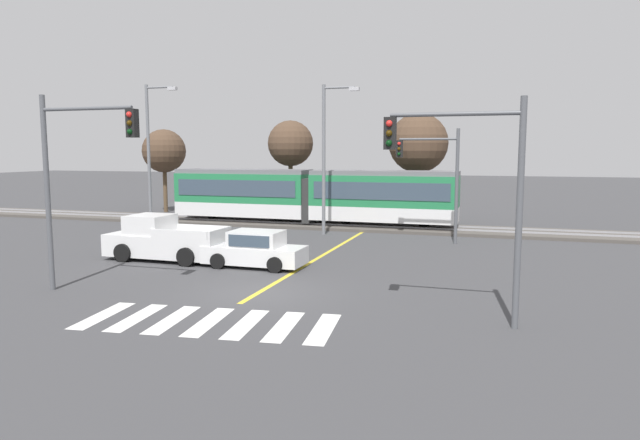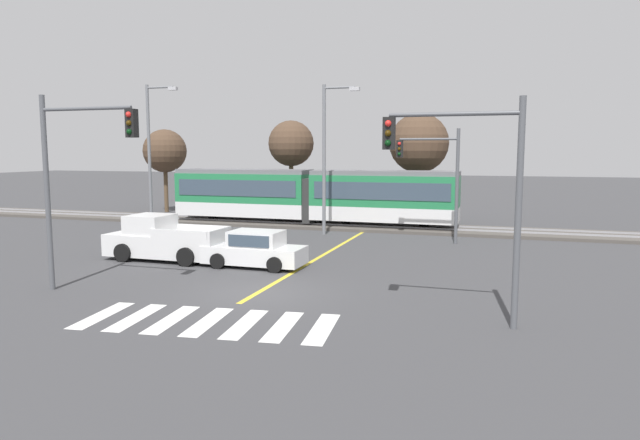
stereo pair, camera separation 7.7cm
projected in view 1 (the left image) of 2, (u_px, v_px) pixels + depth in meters
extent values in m
plane|color=#3D3D3F|center=(258.00, 293.00, 19.36)|extent=(200.00, 200.00, 0.00)
cube|color=#4C4742|center=(369.00, 227.00, 35.72)|extent=(120.00, 4.00, 0.18)
cube|color=#939399|center=(367.00, 226.00, 35.02)|extent=(120.00, 0.08, 0.10)
cube|color=#939399|center=(372.00, 223.00, 36.39)|extent=(120.00, 0.08, 0.10)
cube|color=silver|center=(244.00, 209.00, 38.19)|extent=(9.00, 2.60, 0.90)
cube|color=#237A47|center=(244.00, 188.00, 38.02)|extent=(9.00, 2.60, 1.90)
cube|color=#384756|center=(235.00, 188.00, 36.76)|extent=(8.28, 0.04, 1.04)
cube|color=slate|center=(243.00, 171.00, 37.89)|extent=(9.00, 2.39, 0.28)
cylinder|color=black|center=(278.00, 216.00, 37.50)|extent=(0.70, 0.20, 0.70)
cylinder|color=black|center=(211.00, 214.00, 38.98)|extent=(0.70, 0.20, 0.70)
cube|color=silver|center=(384.00, 213.00, 35.35)|extent=(9.00, 2.60, 0.90)
cube|color=#237A47|center=(384.00, 191.00, 35.18)|extent=(9.00, 2.60, 1.90)
cube|color=#384756|center=(380.00, 191.00, 33.92)|extent=(8.28, 0.04, 1.04)
cube|color=slate|center=(384.00, 173.00, 35.05)|extent=(9.00, 2.39, 0.28)
cylinder|color=black|center=(424.00, 222.00, 34.66)|extent=(0.70, 0.20, 0.70)
cylinder|color=black|center=(345.00, 219.00, 36.14)|extent=(0.70, 0.20, 0.70)
cube|color=#2D2D2D|center=(311.00, 200.00, 36.68)|extent=(0.50, 2.34, 2.80)
cube|color=silver|center=(103.00, 315.00, 16.73)|extent=(0.87, 2.85, 0.01)
cube|color=silver|center=(137.00, 317.00, 16.52)|extent=(0.87, 2.85, 0.01)
cube|color=silver|center=(173.00, 319.00, 16.31)|extent=(0.87, 2.85, 0.01)
cube|color=silver|center=(209.00, 322.00, 16.10)|extent=(0.87, 2.85, 0.01)
cube|color=silver|center=(246.00, 324.00, 15.89)|extent=(0.87, 2.85, 0.01)
cube|color=silver|center=(284.00, 326.00, 15.68)|extent=(0.87, 2.85, 0.01)
cube|color=silver|center=(323.00, 329.00, 15.47)|extent=(0.87, 2.85, 0.01)
cube|color=gold|center=(319.00, 257.00, 25.92)|extent=(0.20, 16.74, 0.01)
cube|color=silver|center=(255.00, 254.00, 23.74)|extent=(4.21, 1.73, 0.72)
cube|color=silver|center=(257.00, 238.00, 23.62)|extent=(2.11, 1.53, 0.64)
cube|color=#384756|center=(235.00, 237.00, 23.93)|extent=(0.11, 1.43, 0.52)
cube|color=#384756|center=(249.00, 241.00, 22.89)|extent=(1.79, 0.05, 0.48)
cylinder|color=black|center=(218.00, 261.00, 23.34)|extent=(0.64, 0.22, 0.64)
cylinder|color=black|center=(236.00, 254.00, 24.95)|extent=(0.64, 0.22, 0.64)
cylinder|color=black|center=(275.00, 265.00, 22.57)|extent=(0.64, 0.22, 0.64)
cylinder|color=black|center=(290.00, 257.00, 24.18)|extent=(0.64, 0.22, 0.64)
cube|color=silver|center=(167.00, 245.00, 25.21)|extent=(5.42, 2.01, 0.96)
cube|color=silver|center=(150.00, 224.00, 25.35)|extent=(1.72, 1.86, 0.84)
cube|color=#384756|center=(136.00, 223.00, 25.58)|extent=(0.12, 1.69, 0.66)
cube|color=silver|center=(179.00, 234.00, 23.89)|extent=(2.70, 0.15, 0.36)
cube|color=silver|center=(201.00, 229.00, 25.62)|extent=(2.70, 0.15, 0.36)
cube|color=silver|center=(220.00, 233.00, 24.32)|extent=(0.14, 1.96, 0.36)
cylinder|color=black|center=(123.00, 253.00, 24.80)|extent=(0.80, 0.29, 0.80)
cylinder|color=black|center=(150.00, 246.00, 26.65)|extent=(0.80, 0.29, 0.80)
cylinder|color=black|center=(186.00, 257.00, 23.83)|extent=(0.80, 0.29, 0.80)
cylinder|color=black|center=(209.00, 249.00, 25.68)|extent=(0.80, 0.29, 0.80)
cylinder|color=#515459|center=(519.00, 215.00, 15.13)|extent=(0.18, 0.18, 6.22)
cylinder|color=#515459|center=(455.00, 114.00, 15.33)|extent=(3.50, 0.12, 0.12)
cube|color=black|center=(390.00, 133.00, 15.91)|extent=(0.32, 0.28, 0.90)
sphere|color=red|center=(389.00, 123.00, 15.74)|extent=(0.18, 0.18, 0.18)
sphere|color=#3A2706|center=(389.00, 133.00, 15.77)|extent=(0.18, 0.18, 0.18)
sphere|color=black|center=(389.00, 143.00, 15.80)|extent=(0.18, 0.18, 0.18)
cylinder|color=#515459|center=(47.00, 194.00, 19.44)|extent=(0.18, 0.18, 6.67)
cylinder|color=#515459|center=(86.00, 109.00, 18.58)|extent=(3.50, 0.12, 0.12)
cube|color=black|center=(132.00, 123.00, 18.12)|extent=(0.32, 0.28, 0.90)
sphere|color=red|center=(129.00, 114.00, 17.94)|extent=(0.18, 0.18, 0.18)
sphere|color=#3A2706|center=(129.00, 123.00, 17.97)|extent=(0.18, 0.18, 0.18)
sphere|color=black|center=(130.00, 132.00, 18.01)|extent=(0.18, 0.18, 0.18)
cylinder|color=#515459|center=(457.00, 187.00, 29.37)|extent=(0.18, 0.18, 5.95)
cylinder|color=#515459|center=(428.00, 139.00, 29.52)|extent=(3.00, 0.12, 0.12)
cube|color=black|center=(399.00, 149.00, 30.03)|extent=(0.32, 0.28, 0.90)
sphere|color=red|center=(399.00, 144.00, 29.86)|extent=(0.18, 0.18, 0.18)
sphere|color=#3A2706|center=(399.00, 149.00, 29.89)|extent=(0.18, 0.18, 0.18)
sphere|color=black|center=(399.00, 154.00, 29.92)|extent=(0.18, 0.18, 0.18)
cylinder|color=slate|center=(149.00, 156.00, 36.55)|extent=(0.20, 0.20, 8.98)
cylinder|color=slate|center=(159.00, 87.00, 35.75)|extent=(1.88, 0.12, 0.12)
cube|color=#B2B2B7|center=(172.00, 88.00, 35.49)|extent=(0.56, 0.28, 0.20)
cylinder|color=slate|center=(324.00, 161.00, 32.55)|extent=(0.20, 0.20, 8.53)
cylinder|color=slate|center=(339.00, 88.00, 31.80)|extent=(1.77, 0.12, 0.12)
cube|color=#B2B2B7|center=(354.00, 89.00, 31.55)|extent=(0.56, 0.28, 0.20)
cylinder|color=brown|center=(165.00, 186.00, 45.09)|extent=(0.32, 0.32, 4.15)
sphere|color=#4C3828|center=(164.00, 151.00, 44.77)|extent=(3.38, 3.38, 3.38)
cylinder|color=brown|center=(291.00, 185.00, 41.21)|extent=(0.32, 0.32, 4.70)
sphere|color=#4C3828|center=(290.00, 143.00, 40.85)|extent=(3.27, 3.27, 3.27)
cylinder|color=brown|center=(417.00, 189.00, 38.46)|extent=(0.32, 0.32, 4.54)
sphere|color=#4C3828|center=(418.00, 143.00, 38.10)|extent=(3.97, 3.97, 3.97)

